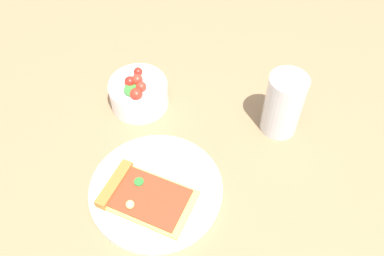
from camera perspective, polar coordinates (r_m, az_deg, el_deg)
ground_plane at (r=0.70m, az=-3.24°, el=-9.56°), size 2.40×2.40×0.00m
plate at (r=0.70m, az=-5.15°, el=-8.78°), size 0.23×0.23×0.01m
pizza_slice_main at (r=0.68m, az=-7.14°, el=-9.63°), size 0.16×0.18×0.02m
salad_bowl at (r=0.81m, az=-7.66°, el=5.08°), size 0.12×0.12×0.08m
soda_glass at (r=0.76m, az=12.90°, el=3.12°), size 0.07×0.07×0.13m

